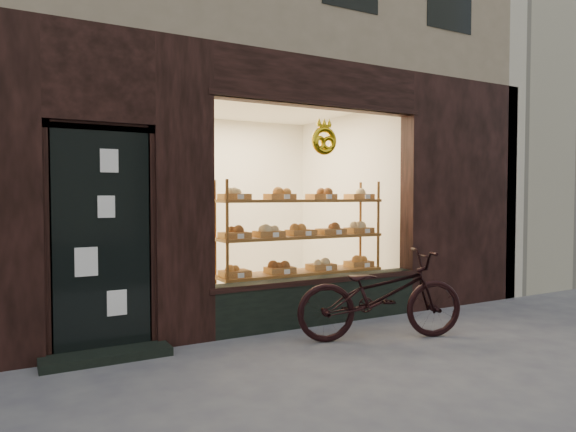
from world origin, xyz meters
TOP-DOWN VIEW (x-y plane):
  - ground at (0.00, 0.00)m, footprint 90.00×90.00m
  - neighbor_right at (9.60, 5.50)m, footprint 12.00×7.00m
  - display_shelf at (0.45, 2.55)m, footprint 2.20×0.45m
  - bicycle at (0.65, 1.23)m, footprint 1.90×1.17m

SIDE VIEW (x-z plane):
  - ground at x=0.00m, z-range 0.00..0.00m
  - bicycle at x=0.65m, z-range 0.00..0.94m
  - display_shelf at x=0.45m, z-range 0.02..1.72m
  - neighbor_right at x=9.60m, z-range 0.00..9.00m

